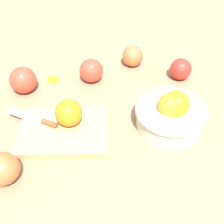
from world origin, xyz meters
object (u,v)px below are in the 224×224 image
knife (39,120)px  apple_back_right (3,169)px  apple_front_right_2 (23,80)px  apple_front_right (91,71)px  bowl (171,113)px  cutting_board (64,131)px  apple_front_left (133,56)px  apple_front_left_2 (181,69)px  orange_on_board (69,113)px

knife → apple_back_right: bearing=65.6°
apple_front_right_2 → apple_front_right: bearing=-173.6°
bowl → cutting_board: (0.28, -0.01, -0.03)m
bowl → apple_front_right: (0.19, -0.23, -0.01)m
apple_back_right → apple_front_left: bearing=-132.4°
bowl → apple_front_left: 0.30m
apple_front_left → apple_front_left_2: size_ratio=1.02×
orange_on_board → apple_front_right: (-0.08, -0.20, -0.02)m
apple_back_right → apple_front_right: (-0.23, -0.34, -0.00)m
apple_front_right → bowl: bearing=128.9°
cutting_board → apple_front_left: (-0.24, -0.29, 0.02)m
apple_front_left → apple_front_right_2: bearing=14.4°
cutting_board → bowl: bearing=178.3°
cutting_board → apple_front_right: size_ratio=3.08×
knife → apple_front_right: (-0.16, -0.19, 0.01)m
cutting_board → apple_front_right_2: 0.23m
apple_back_right → apple_front_right_2: bearing=-93.5°
cutting_board → knife: bearing=-29.8°
bowl → apple_back_right: bowl is taller
knife → apple_front_right_2: 0.17m
orange_on_board → apple_front_left_2: size_ratio=1.02×
apple_front_right → knife: bearing=50.1°
cutting_board → apple_front_left_2: (-0.37, -0.19, 0.02)m
cutting_board → apple_front_right: (-0.09, -0.22, 0.03)m
orange_on_board → apple_front_right: size_ratio=0.94×
apple_front_right_2 → apple_front_left: bearing=-165.6°
knife → apple_front_right_2: apple_front_right_2 is taller
orange_on_board → knife: 0.09m
knife → apple_front_left: apple_front_left is taller
bowl → orange_on_board: (0.26, -0.03, 0.01)m
bowl → apple_front_right_2: (0.39, -0.21, -0.00)m
cutting_board → apple_back_right: size_ratio=3.08×
orange_on_board → apple_front_left: orange_on_board is taller
bowl → knife: bowl is taller
orange_on_board → apple_front_left_2: orange_on_board is taller
apple_front_right_2 → apple_back_right: bearing=86.5°
knife → apple_front_right_2: size_ratio=1.75×
apple_front_right → apple_front_left_2: bearing=174.0°
orange_on_board → apple_front_left_2: (-0.36, -0.17, -0.02)m
bowl → apple_front_right_2: bowl is taller
apple_back_right → orange_on_board: bearing=-137.4°
apple_back_right → knife: bearing=-114.4°
knife → apple_front_right_2: bearing=-72.8°
orange_on_board → apple_front_right_2: bearing=-54.1°
bowl → apple_back_right: (0.41, 0.11, -0.01)m
apple_back_right → apple_front_left: size_ratio=1.07×
apple_front_left_2 → apple_back_right: bearing=31.5°
apple_front_left_2 → cutting_board: bearing=27.2°
apple_back_right → apple_front_left_2: size_ratio=1.09×
orange_on_board → apple_back_right: (0.15, 0.14, -0.02)m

